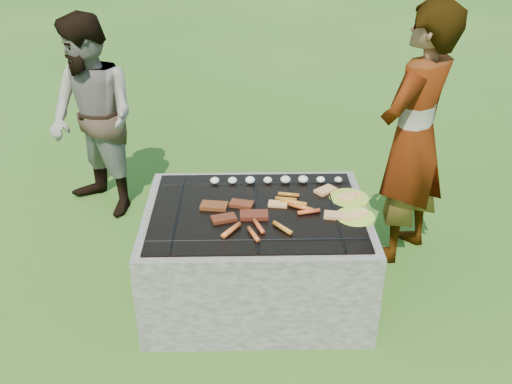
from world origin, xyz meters
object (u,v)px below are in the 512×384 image
at_px(plate_near, 355,217).
at_px(cook, 413,138).
at_px(plate_far, 349,198).
at_px(bystander, 93,119).
at_px(fire_pit, 256,256).

xyz_separation_m(plate_near, cook, (0.45, 0.55, 0.24)).
bearing_deg(plate_far, bystander, 150.76).
relative_size(plate_far, bystander, 0.18).
height_order(plate_near, cook, cook).
bearing_deg(fire_pit, plate_near, -9.39).
height_order(fire_pit, plate_far, plate_far).
bearing_deg(plate_near, fire_pit, 170.61).
relative_size(plate_near, cook, 0.16).
bearing_deg(cook, plate_near, 6.05).
bearing_deg(bystander, cook, 26.03).
bearing_deg(cook, fire_pit, -20.46).
xyz_separation_m(plate_far, bystander, (-1.73, 0.97, 0.14)).
bearing_deg(plate_near, plate_far, 90.06).
height_order(plate_far, bystander, bystander).
distance_m(cook, bystander, 2.26).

